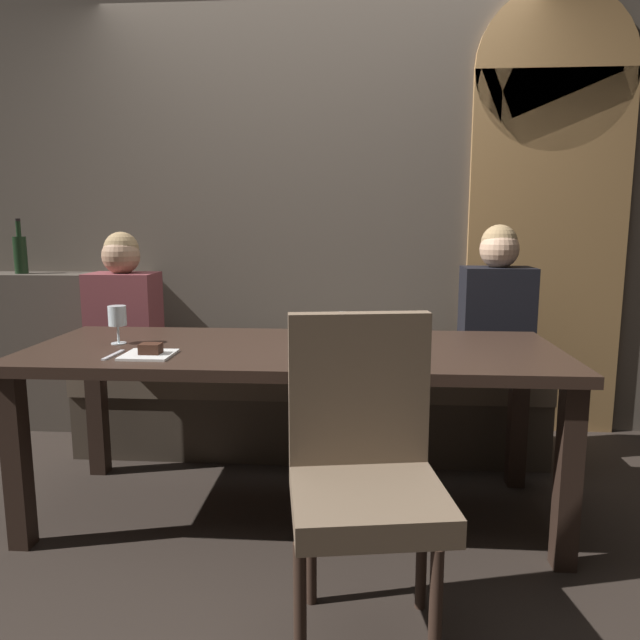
# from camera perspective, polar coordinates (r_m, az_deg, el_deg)

# --- Properties ---
(ground) EXTENTS (9.00, 9.00, 0.00)m
(ground) POSITION_cam_1_polar(r_m,az_deg,el_deg) (2.74, -2.43, -17.89)
(ground) COLOR black
(back_wall_tiled) EXTENTS (6.00, 0.12, 3.00)m
(back_wall_tiled) POSITION_cam_1_polar(r_m,az_deg,el_deg) (3.66, -0.41, 13.21)
(back_wall_tiled) COLOR brown
(back_wall_tiled) RESTS_ON ground
(arched_door) EXTENTS (0.90, 0.05, 2.55)m
(arched_door) POSITION_cam_1_polar(r_m,az_deg,el_deg) (3.73, 21.04, 10.45)
(arched_door) COLOR olive
(arched_door) RESTS_ON ground
(back_counter) EXTENTS (1.10, 0.28, 0.95)m
(back_counter) POSITION_cam_1_polar(r_m,az_deg,el_deg) (3.99, -23.41, -2.68)
(back_counter) COLOR #494138
(back_counter) RESTS_ON ground
(dining_table) EXTENTS (2.20, 0.84, 0.74)m
(dining_table) POSITION_cam_1_polar(r_m,az_deg,el_deg) (2.51, -2.53, -4.53)
(dining_table) COLOR black
(dining_table) RESTS_ON ground
(banquette_bench) EXTENTS (2.50, 0.44, 0.45)m
(banquette_bench) POSITION_cam_1_polar(r_m,az_deg,el_deg) (3.30, -1.09, -8.78)
(banquette_bench) COLOR #40352A
(banquette_bench) RESTS_ON ground
(chair_near_side) EXTENTS (0.50, 0.50, 0.98)m
(chair_near_side) POSITION_cam_1_polar(r_m,az_deg,el_deg) (1.84, 4.22, -12.94)
(chair_near_side) COLOR #302119
(chair_near_side) RESTS_ON ground
(diner_redhead) EXTENTS (0.36, 0.24, 0.75)m
(diner_redhead) POSITION_cam_1_polar(r_m,az_deg,el_deg) (3.38, -18.30, 1.27)
(diner_redhead) COLOR brown
(diner_redhead) RESTS_ON banquette_bench
(diner_bearded) EXTENTS (0.36, 0.24, 0.79)m
(diner_bearded) POSITION_cam_1_polar(r_m,az_deg,el_deg) (3.24, 16.57, 1.37)
(diner_bearded) COLOR black
(diner_bearded) RESTS_ON banquette_bench
(wine_bottle_dark_red) EXTENTS (0.08, 0.08, 0.33)m
(wine_bottle_dark_red) POSITION_cam_1_polar(r_m,az_deg,el_deg) (4.00, -26.80, 5.72)
(wine_bottle_dark_red) COLOR black
(wine_bottle_dark_red) RESTS_ON back_counter
(wine_glass_near_left) EXTENTS (0.08, 0.08, 0.16)m
(wine_glass_near_left) POSITION_cam_1_polar(r_m,az_deg,el_deg) (2.34, 2.21, -0.45)
(wine_glass_near_left) COLOR silver
(wine_glass_near_left) RESTS_ON dining_table
(wine_glass_center_back) EXTENTS (0.08, 0.08, 0.16)m
(wine_glass_center_back) POSITION_cam_1_polar(r_m,az_deg,el_deg) (2.25, -0.00, -0.90)
(wine_glass_center_back) COLOR silver
(wine_glass_center_back) RESTS_ON dining_table
(wine_glass_end_right) EXTENTS (0.08, 0.08, 0.16)m
(wine_glass_end_right) POSITION_cam_1_polar(r_m,az_deg,el_deg) (2.67, -18.86, 0.29)
(wine_glass_end_right) COLOR silver
(wine_glass_end_right) RESTS_ON dining_table
(dessert_plate) EXTENTS (0.19, 0.19, 0.05)m
(dessert_plate) POSITION_cam_1_polar(r_m,az_deg,el_deg) (2.41, -16.05, -3.02)
(dessert_plate) COLOR white
(dessert_plate) RESTS_ON dining_table
(fork_on_table) EXTENTS (0.02, 0.17, 0.01)m
(fork_on_table) POSITION_cam_1_polar(r_m,az_deg,el_deg) (2.46, -19.22, -3.18)
(fork_on_table) COLOR silver
(fork_on_table) RESTS_ON dining_table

